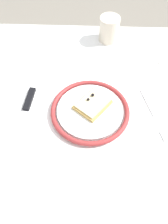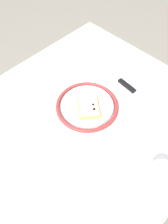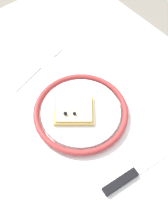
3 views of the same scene
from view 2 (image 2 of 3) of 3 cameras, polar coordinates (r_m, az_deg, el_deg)
The scene contains 8 objects.
ground_plane at distance 1.50m, azimuth 0.07°, elevation -16.66°, with size 6.00×6.00×0.00m, color gray.
dining_table at distance 0.94m, azimuth 0.11°, elevation -4.39°, with size 0.95×0.85×0.71m.
plate at distance 0.88m, azimuth 0.79°, elevation 1.54°, with size 0.25×0.25×0.02m.
pizza_slice_near at distance 0.86m, azimuth 1.24°, elevation 1.22°, with size 0.13×0.13×0.03m.
knife at distance 0.99m, azimuth 9.46°, elevation 7.66°, with size 0.04×0.24×0.01m.
fork at distance 0.82m, azimuth -9.07°, elevation -6.90°, with size 0.07×0.20×0.00m.
cup at distance 0.74m, azimuth 18.38°, elevation -15.48°, with size 0.08×0.08×0.10m, color beige.
napkin at distance 0.73m, azimuth 3.12°, elevation -24.45°, with size 0.12×0.12×0.00m, color white.
Camera 2 is at (-0.35, -0.34, 1.42)m, focal length 35.99 mm.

